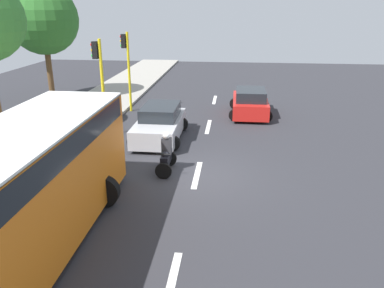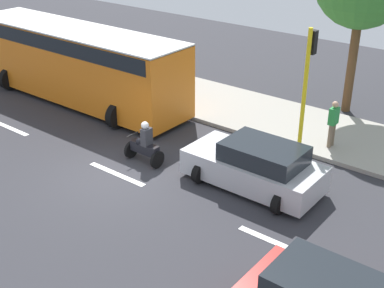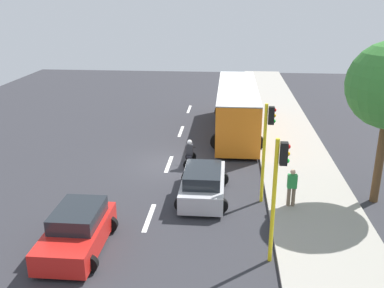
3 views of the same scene
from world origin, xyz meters
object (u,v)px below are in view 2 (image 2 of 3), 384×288
city_bus (76,59)px  pedestrian_near_signal (333,122)px  car_silver (255,166)px  motorcycle (144,146)px  traffic_light_corner (307,76)px

city_bus → pedestrian_near_signal: city_bus is taller
car_silver → motorcycle: motorcycle is taller
pedestrian_near_signal → traffic_light_corner: size_ratio=0.38×
car_silver → city_bus: 10.27m
city_bus → pedestrian_near_signal: bearing=-78.4°
traffic_light_corner → motorcycle: bearing=133.5°
car_silver → traffic_light_corner: (2.73, -0.13, 2.22)m
motorcycle → pedestrian_near_signal: (4.79, -4.49, 0.42)m
city_bus → motorcycle: city_bus is taller
car_silver → pedestrian_near_signal: 3.93m
city_bus → traffic_light_corner: bearing=-83.8°
traffic_light_corner → car_silver: bearing=177.2°
traffic_light_corner → city_bus: bearing=96.2°
motorcycle → pedestrian_near_signal: pedestrian_near_signal is taller
city_bus → pedestrian_near_signal: (2.22, -10.83, -0.79)m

